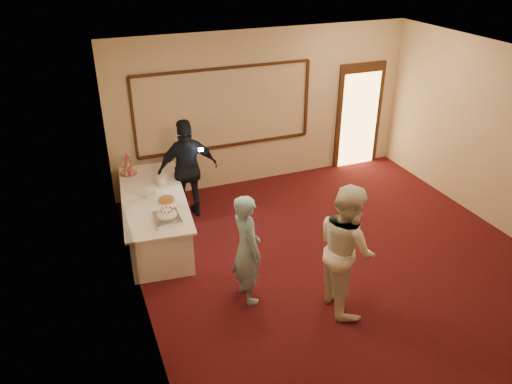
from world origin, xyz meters
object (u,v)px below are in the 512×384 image
(buffet_table, at_px, (155,217))
(cupcake_stand, at_px, (127,166))
(pavlova_tray, at_px, (167,216))
(woman, at_px, (346,248))
(plate_stack_b, at_px, (162,180))
(tart, at_px, (166,200))
(plate_stack_a, at_px, (151,193))
(guest, at_px, (188,169))
(man, at_px, (247,249))

(buffet_table, distance_m, cupcake_stand, 1.14)
(pavlova_tray, relative_size, woman, 0.28)
(buffet_table, height_order, plate_stack_b, plate_stack_b)
(cupcake_stand, bearing_deg, tart, -71.97)
(cupcake_stand, bearing_deg, pavlova_tray, -81.03)
(cupcake_stand, xyz_separation_m, plate_stack_a, (0.21, -1.02, -0.08))
(guest, bearing_deg, plate_stack_b, 13.23)
(buffet_table, distance_m, plate_stack_a, 0.46)
(tart, height_order, guest, guest)
(cupcake_stand, xyz_separation_m, woman, (2.24, -3.58, -0.02))
(buffet_table, xyz_separation_m, plate_stack_b, (0.23, 0.38, 0.45))
(man, bearing_deg, pavlova_tray, 29.18)
(guest, bearing_deg, cupcake_stand, -27.45)
(plate_stack_b, bearing_deg, pavlova_tray, -98.36)
(tart, bearing_deg, man, -68.30)
(plate_stack_b, bearing_deg, buffet_table, -120.94)
(man, distance_m, guest, 2.51)
(cupcake_stand, relative_size, plate_stack_b, 2.54)
(pavlova_tray, height_order, cupcake_stand, cupcake_stand)
(pavlova_tray, bearing_deg, guest, 63.77)
(pavlova_tray, distance_m, plate_stack_a, 0.81)
(plate_stack_a, distance_m, woman, 3.27)
(buffet_table, bearing_deg, plate_stack_b, 59.06)
(tart, bearing_deg, guest, 54.09)
(buffet_table, xyz_separation_m, tart, (0.16, -0.25, 0.41))
(tart, bearing_deg, buffet_table, 122.58)
(pavlova_tray, relative_size, tart, 1.84)
(woman, bearing_deg, buffet_table, 42.78)
(buffet_table, relative_size, tart, 9.52)
(pavlova_tray, bearing_deg, man, -55.06)
(man, bearing_deg, buffet_table, 17.44)
(tart, height_order, woman, woman)
(plate_stack_a, distance_m, guest, 0.92)
(buffet_table, distance_m, plate_stack_b, 0.64)
(buffet_table, xyz_separation_m, man, (0.86, -2.00, 0.41))
(plate_stack_a, distance_m, man, 2.15)
(tart, xyz_separation_m, woman, (1.84, -2.34, 0.11))
(cupcake_stand, distance_m, tart, 1.30)
(cupcake_stand, bearing_deg, man, -69.80)
(plate_stack_a, relative_size, plate_stack_b, 1.09)
(woman, bearing_deg, plate_stack_a, 43.60)
(pavlova_tray, xyz_separation_m, guest, (0.66, 1.34, 0.05))
(cupcake_stand, xyz_separation_m, tart, (0.40, -1.23, -0.13))
(pavlova_tray, distance_m, woman, 2.63)
(cupcake_stand, xyz_separation_m, man, (1.09, -2.98, -0.12))
(tart, bearing_deg, plate_stack_a, 131.66)
(man, bearing_deg, woman, -123.29)
(cupcake_stand, relative_size, man, 0.27)
(pavlova_tray, bearing_deg, cupcake_stand, 98.97)
(cupcake_stand, distance_m, plate_stack_b, 0.76)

